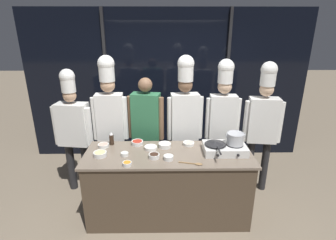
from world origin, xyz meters
name	(u,v)px	position (x,y,z in m)	size (l,w,h in m)	color
ground_plane	(168,213)	(0.00, 0.00, 0.00)	(24.00, 24.00, 0.00)	#7F705B
window_wall_back	(167,87)	(0.00, 1.80, 1.35)	(5.07, 0.09, 2.70)	black
demo_counter	(168,185)	(0.00, 0.00, 0.46)	(2.08, 0.75, 0.91)	#4C3D2D
portable_stove	(225,148)	(0.70, 0.03, 0.96)	(0.52, 0.36, 0.11)	silver
frying_pan	(215,143)	(0.58, 0.02, 1.04)	(0.27, 0.46, 0.04)	#232326
stock_pot	(235,138)	(0.82, 0.03, 1.10)	(0.24, 0.21, 0.15)	#B7BABF
squeeze_bottle_soy	(111,139)	(-0.75, 0.27, 1.00)	(0.06, 0.06, 0.18)	#332319
prep_bowl_shrimp	(103,145)	(-0.84, 0.20, 0.94)	(0.14, 0.14, 0.04)	white
prep_bowl_bean_sprouts	(125,154)	(-0.53, -0.05, 0.94)	(0.09, 0.09, 0.04)	white
prep_bowl_rice	(165,145)	(-0.04, 0.18, 0.94)	(0.17, 0.17, 0.06)	white
prep_bowl_onion	(169,157)	(0.00, -0.16, 0.94)	(0.12, 0.12, 0.05)	white
prep_bowl_soy_glaze	(154,156)	(-0.17, -0.11, 0.94)	(0.13, 0.13, 0.05)	white
prep_bowl_carrots	(127,163)	(-0.47, -0.29, 0.94)	(0.11, 0.11, 0.04)	white
prep_bowl_ginger	(100,154)	(-0.83, -0.06, 0.94)	(0.16, 0.16, 0.06)	white
prep_bowl_chili_flakes	(137,142)	(-0.41, 0.26, 0.94)	(0.16, 0.16, 0.05)	white
prep_bowl_garlic	(151,147)	(-0.22, 0.12, 0.93)	(0.16, 0.16, 0.04)	white
prep_bowl_chicken	(189,143)	(0.27, 0.24, 0.93)	(0.15, 0.15, 0.04)	white
serving_spoon_slotted	(196,164)	(0.31, -0.28, 0.92)	(0.28, 0.10, 0.02)	olive
chef_head	(73,125)	(-1.35, 0.61, 1.07)	(0.58, 0.29, 1.86)	#232326
chef_sous	(110,113)	(-0.82, 0.62, 1.24)	(0.50, 0.23, 2.04)	#232326
person_guest	(146,124)	(-0.31, 0.65, 1.06)	(0.52, 0.27, 1.73)	#232326
chef_line	(185,113)	(0.24, 0.62, 1.23)	(0.51, 0.24, 2.04)	#232326
chef_pastry	(223,114)	(0.80, 0.66, 1.20)	(0.50, 0.22, 1.98)	#232326
chef_apprentice	(263,119)	(1.36, 0.58, 1.16)	(0.54, 0.26, 1.96)	#232326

